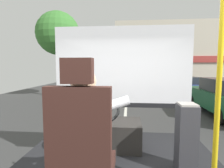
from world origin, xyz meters
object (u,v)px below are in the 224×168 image
(driver_seat, at_px, (82,154))
(parked_car_red, at_px, (167,79))
(steering_console, at_px, (104,133))
(fare_box, at_px, (186,138))
(handrail_pole, at_px, (219,90))
(bus_driver, at_px, (86,128))
(parked_car_blue, at_px, (182,85))

(driver_seat, distance_m, parked_car_red, 17.46)
(steering_console, xyz_separation_m, fare_box, (1.02, -0.55, 0.18))
(driver_seat, height_order, steering_console, driver_seat)
(handrail_pole, relative_size, parked_car_red, 0.52)
(driver_seat, height_order, parked_car_red, driver_seat)
(steering_console, distance_m, fare_box, 1.18)
(bus_driver, bearing_deg, fare_box, 31.29)
(bus_driver, distance_m, steering_console, 1.27)
(steering_console, bearing_deg, bus_driver, -90.00)
(handrail_pole, xyz_separation_m, parked_car_blue, (2.93, 11.28, -1.09))
(bus_driver, xyz_separation_m, parked_car_red, (4.15, 16.83, -0.69))
(fare_box, bearing_deg, driver_seat, -144.06)
(handrail_pole, bearing_deg, parked_car_blue, 75.45)
(bus_driver, xyz_separation_m, handrail_pole, (1.12, 0.13, 0.32))
(driver_seat, distance_m, handrail_pole, 1.24)
(fare_box, relative_size, parked_car_blue, 0.20)
(driver_seat, distance_m, fare_box, 1.27)
(driver_seat, bearing_deg, bus_driver, 90.00)
(handrail_pole, relative_size, parked_car_blue, 0.52)
(driver_seat, xyz_separation_m, parked_car_red, (4.15, 16.95, -0.52))
(bus_driver, height_order, steering_console, bus_driver)
(bus_driver, distance_m, parked_car_red, 17.35)
(bus_driver, bearing_deg, handrail_pole, 6.53)
(bus_driver, height_order, handrail_pole, handrail_pole)
(driver_seat, height_order, bus_driver, driver_seat)
(steering_console, bearing_deg, handrail_pole, -43.13)
(parked_car_blue, relative_size, parked_car_red, 1.00)
(bus_driver, height_order, parked_car_red, bus_driver)
(driver_seat, xyz_separation_m, bus_driver, (-0.00, 0.12, 0.17))
(bus_driver, xyz_separation_m, fare_box, (1.02, 0.62, -0.30))
(bus_driver, bearing_deg, steering_console, 90.00)
(steering_console, bearing_deg, parked_car_blue, 68.44)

